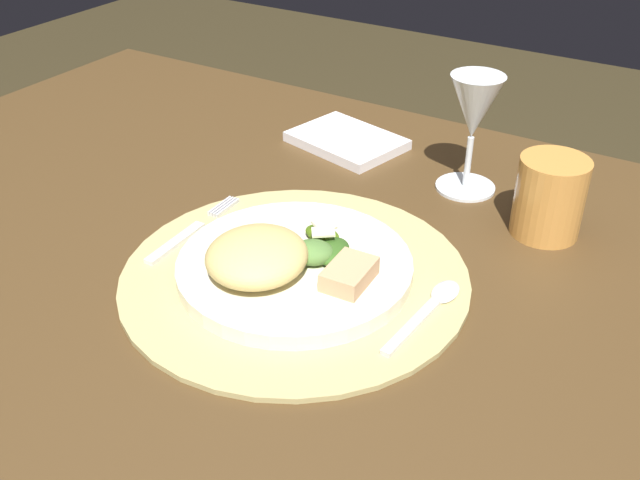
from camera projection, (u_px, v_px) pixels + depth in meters
dining_table at (277, 338)px, 0.90m from camera, size 1.25×0.84×0.71m
placemat at (295, 276)px, 0.76m from camera, size 0.36×0.36×0.01m
dinner_plate at (295, 267)px, 0.75m from camera, size 0.24×0.24×0.02m
pasta_serving at (257, 256)px, 0.72m from camera, size 0.12×0.12×0.04m
salad_greens at (321, 248)px, 0.75m from camera, size 0.07×0.09×0.02m
bread_piece at (349, 274)px, 0.71m from camera, size 0.04×0.06×0.02m
fork at (190, 232)px, 0.82m from camera, size 0.02×0.16×0.00m
spoon at (434, 303)px, 0.71m from camera, size 0.03×0.14×0.01m
napkin at (347, 141)px, 1.03m from camera, size 0.17×0.14×0.01m
wine_glass at (474, 113)px, 0.87m from camera, size 0.08×0.08×0.15m
amber_tumbler at (550, 197)px, 0.81m from camera, size 0.08×0.08×0.09m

